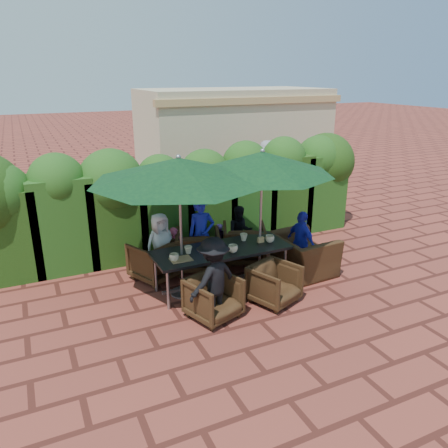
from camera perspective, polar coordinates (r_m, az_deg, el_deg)
name	(u,v)px	position (r m, az deg, el deg)	size (l,w,h in m)	color
ground	(230,291)	(7.87, 0.75, -8.73)	(80.00, 80.00, 0.00)	brown
dining_table	(221,253)	(7.73, -0.34, -3.75)	(2.43, 0.90, 0.75)	black
umbrella_left	(179,170)	(7.06, -5.92, 7.06)	(2.90, 2.90, 2.46)	gray
umbrella_right	(262,163)	(7.61, 5.01, 7.95)	(2.51, 2.51, 2.46)	gray
chair_far_left	(155,258)	(8.27, -8.96, -4.42)	(0.79, 0.74, 0.81)	black
chair_far_mid	(198,248)	(8.58, -3.44, -3.15)	(0.84, 0.79, 0.87)	black
chair_far_right	(244,242)	(8.89, 2.62, -2.33)	(0.84, 0.79, 0.86)	black
chair_near_left	(214,296)	(6.93, -1.36, -9.38)	(0.72, 0.68, 0.74)	black
chair_near_right	(274,282)	(7.41, 6.61, -7.55)	(0.71, 0.67, 0.74)	black
chair_end_right	(303,248)	(8.51, 10.25, -3.11)	(1.15, 0.75, 1.01)	black
adult_far_left	(161,245)	(8.27, -8.28, -2.76)	(0.61, 0.37, 1.24)	silver
adult_far_mid	(201,235)	(8.49, -2.96, -1.39)	(0.51, 0.42, 1.42)	#2226B9
adult_far_right	(240,233)	(9.00, 2.12, -1.14)	(0.54, 0.33, 1.13)	black
adult_near_left	(213,279)	(6.77, -1.39, -7.20)	(0.87, 0.40, 1.36)	black
adult_end_right	(301,242)	(8.49, 10.05, -2.37)	(0.72, 0.36, 1.23)	#2226B9
child_left	(175,249)	(8.55, -6.39, -3.27)	(0.31, 0.26, 0.87)	#DC4D7B
child_right	(221,242)	(8.97, -0.45, -2.38)	(0.28, 0.23, 0.78)	#7F51B1
pedestrian_a	(213,185)	(11.79, -1.48, 5.15)	(1.55, 0.55, 1.66)	green
pedestrian_b	(250,179)	(12.56, 3.37, 5.84)	(0.76, 0.47, 1.59)	#DC4D7B
pedestrian_c	(267,175)	(12.48, 5.70, 6.44)	(1.23, 0.56, 1.92)	gray
cup_a	(174,257)	(7.23, -6.53, -4.36)	(0.16, 0.16, 0.13)	beige
cup_b	(188,250)	(7.51, -4.69, -3.38)	(0.14, 0.14, 0.13)	beige
cup_c	(233,249)	(7.52, 1.17, -3.24)	(0.17, 0.17, 0.14)	beige
cup_d	(244,237)	(8.05, 2.59, -1.72)	(0.14, 0.14, 0.13)	beige
cup_e	(270,239)	(8.01, 6.00, -1.93)	(0.17, 0.17, 0.13)	beige
ketchup_bottle	(211,244)	(7.68, -1.67, -2.61)	(0.04, 0.04, 0.17)	#B20C0A
sauce_bottle	(213,243)	(7.74, -1.43, -2.45)	(0.04, 0.04, 0.17)	#4C230C
serving_tray	(181,259)	(7.28, -5.65, -4.61)	(0.35, 0.25, 0.02)	#A88051
number_block_left	(208,248)	(7.60, -2.08, -3.13)	(0.12, 0.06, 0.10)	tan
number_block_right	(261,240)	(7.99, 4.81, -2.07)	(0.12, 0.06, 0.10)	tan
hedge_wall	(173,192)	(9.34, -6.62, 4.23)	(9.10, 1.60, 2.40)	#18340E
building	(233,138)	(14.92, 1.21, 11.15)	(6.20, 3.08, 3.20)	#C3B291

